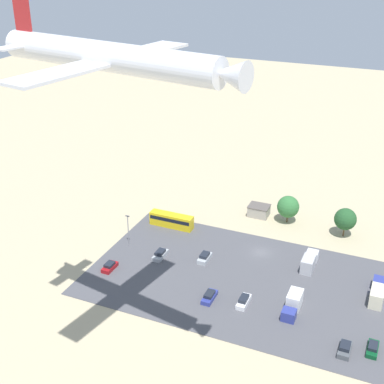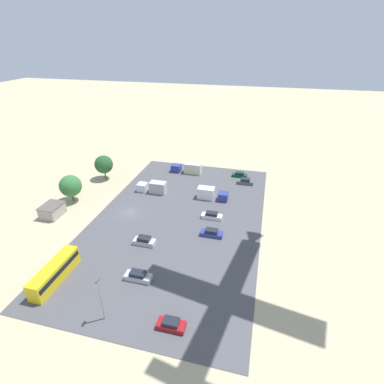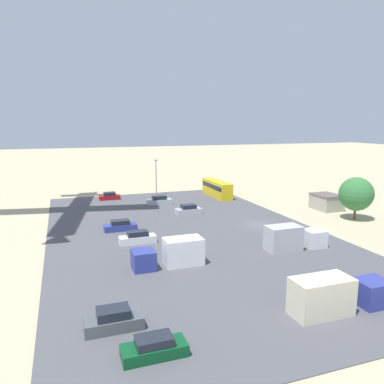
{
  "view_description": "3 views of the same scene",
  "coord_description": "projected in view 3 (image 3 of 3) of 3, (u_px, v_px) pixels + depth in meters",
  "views": [
    {
      "loc": [
        -26.16,
        99.36,
        63.29
      ],
      "look_at": [
        4.97,
        27.21,
        25.87
      ],
      "focal_mm": 50.0,
      "sensor_mm": 36.0,
      "label": 1
    },
    {
      "loc": [
        54.55,
        29.21,
        37.44
      ],
      "look_at": [
        -1.79,
        14.77,
        6.56
      ],
      "focal_mm": 28.0,
      "sensor_mm": 36.0,
      "label": 2
    },
    {
      "loc": [
        -48.48,
        28.02,
        15.28
      ],
      "look_at": [
        5.9,
        8.93,
        4.71
      ],
      "focal_mm": 35.0,
      "sensor_mm": 36.0,
      "label": 3
    }
  ],
  "objects": [
    {
      "name": "parked_truck_2",
      "position": [
        336.0,
        295.0,
        30.49
      ],
      "size": [
        2.48,
        9.1,
        3.08
      ],
      "rotation": [
        0.0,
        0.0,
        3.14
      ],
      "color": "navy",
      "rests_on": "ground"
    },
    {
      "name": "parked_car_2",
      "position": [
        110.0,
        196.0,
        75.9
      ],
      "size": [
        1.89,
        4.13,
        1.49
      ],
      "rotation": [
        0.0,
        0.0,
        3.14
      ],
      "color": "maroon",
      "rests_on": "ground"
    },
    {
      "name": "light_pole_lot_centre",
      "position": [
        156.0,
        176.0,
        79.44
      ],
      "size": [
        0.9,
        0.28,
        7.68
      ],
      "color": "gray",
      "rests_on": "ground"
    },
    {
      "name": "shed_building",
      "position": [
        326.0,
        202.0,
        67.19
      ],
      "size": [
        5.17,
        4.21,
        2.79
      ],
      "color": "#9E998E",
      "rests_on": "ground"
    },
    {
      "name": "parked_car_0",
      "position": [
        120.0,
        226.0,
        53.95
      ],
      "size": [
        1.86,
        4.62,
        1.53
      ],
      "color": "navy",
      "rests_on": "ground"
    },
    {
      "name": "parked_truck_0",
      "position": [
        172.0,
        254.0,
        40.47
      ],
      "size": [
        2.52,
        7.69,
        2.92
      ],
      "color": "navy",
      "rests_on": "ground"
    },
    {
      "name": "parked_car_6",
      "position": [
        189.0,
        210.0,
        63.65
      ],
      "size": [
        1.93,
        4.38,
        1.66
      ],
      "color": "#ADB2B7",
      "rests_on": "ground"
    },
    {
      "name": "parked_car_3",
      "position": [
        159.0,
        201.0,
        71.48
      ],
      "size": [
        1.9,
        4.69,
        1.61
      ],
      "rotation": [
        0.0,
        0.0,
        3.14
      ],
      "color": "#ADB2B7",
      "rests_on": "ground"
    },
    {
      "name": "tree_apron_mid",
      "position": [
        356.0,
        194.0,
        59.73
      ],
      "size": [
        5.39,
        5.39,
        6.89
      ],
      "color": "brown",
      "rests_on": "ground"
    },
    {
      "name": "parking_lot_surface",
      "position": [
        186.0,
        233.0,
        52.99
      ],
      "size": [
        63.25,
        37.19,
        0.08
      ],
      "color": "#4C4C51",
      "rests_on": "ground"
    },
    {
      "name": "ground_plane",
      "position": [
        260.0,
        225.0,
        56.88
      ],
      "size": [
        400.0,
        400.0,
        0.0
      ],
      "primitive_type": "plane",
      "color": "tan"
    },
    {
      "name": "bus",
      "position": [
        217.0,
        188.0,
        79.05
      ],
      "size": [
        10.77,
        2.52,
        3.29
      ],
      "rotation": [
        0.0,
        0.0,
        1.57
      ],
      "color": "gold",
      "rests_on": "ground"
    },
    {
      "name": "parked_car_4",
      "position": [
        154.0,
        348.0,
        24.73
      ],
      "size": [
        1.78,
        4.36,
        1.41
      ],
      "color": "#0C4723",
      "rests_on": "ground"
    },
    {
      "name": "parked_truck_1",
      "position": [
        292.0,
        238.0,
        45.72
      ],
      "size": [
        2.45,
        7.75,
        3.04
      ],
      "rotation": [
        0.0,
        0.0,
        3.14
      ],
      "color": "silver",
      "rests_on": "ground"
    },
    {
      "name": "parked_car_1",
      "position": [
        114.0,
        320.0,
        28.03
      ],
      "size": [
        1.99,
        4.35,
        1.64
      ],
      "color": "#4C5156",
      "rests_on": "ground"
    },
    {
      "name": "parked_car_5",
      "position": [
        138.0,
        238.0,
        48.28
      ],
      "size": [
        1.75,
        4.7,
        1.58
      ],
      "color": "silver",
      "rests_on": "ground"
    }
  ]
}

